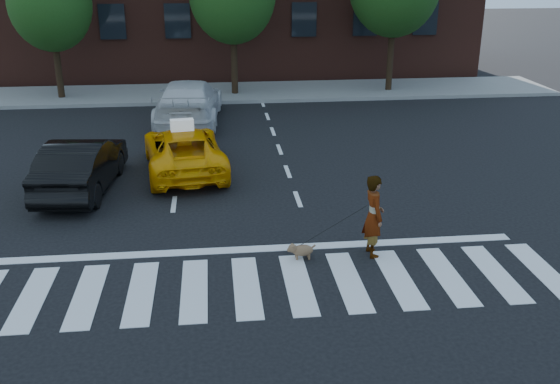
% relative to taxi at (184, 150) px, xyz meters
% --- Properties ---
extents(ground, '(120.00, 120.00, 0.00)m').
position_rel_taxi_xyz_m(ground, '(1.40, -7.00, -0.64)').
color(ground, black).
rests_on(ground, ground).
extents(crosswalk, '(13.00, 2.40, 0.01)m').
position_rel_taxi_xyz_m(crosswalk, '(1.40, -7.00, -0.64)').
color(crosswalk, silver).
rests_on(crosswalk, ground).
extents(stop_line, '(12.00, 0.30, 0.01)m').
position_rel_taxi_xyz_m(stop_line, '(1.40, -5.40, -0.64)').
color(stop_line, silver).
rests_on(stop_line, ground).
extents(sidewalk_far, '(30.00, 4.00, 0.15)m').
position_rel_taxi_xyz_m(sidewalk_far, '(1.40, 10.50, -0.57)').
color(sidewalk_far, slate).
rests_on(sidewalk_far, ground).
extents(taxi, '(2.71, 4.87, 1.29)m').
position_rel_taxi_xyz_m(taxi, '(0.00, 0.00, 0.00)').
color(taxi, '#EB9904').
rests_on(taxi, ground).
extents(black_sedan, '(1.90, 4.47, 1.43)m').
position_rel_taxi_xyz_m(black_sedan, '(-2.66, -1.28, 0.07)').
color(black_sedan, black).
rests_on(black_sedan, ground).
extents(white_suv, '(2.65, 5.70, 1.61)m').
position_rel_taxi_xyz_m(white_suv, '(0.00, 5.60, 0.16)').
color(white_suv, silver).
rests_on(white_suv, ground).
extents(woman, '(0.48, 0.68, 1.78)m').
position_rel_taxi_xyz_m(woman, '(4.13, -5.90, 0.25)').
color(woman, '#999999').
rests_on(woman, ground).
extents(dog, '(0.62, 0.25, 0.35)m').
position_rel_taxi_xyz_m(dog, '(2.59, -5.95, -0.44)').
color(dog, olive).
rests_on(dog, ground).
extents(taxi_sign, '(0.68, 0.36, 0.32)m').
position_rel_taxi_xyz_m(taxi_sign, '(0.00, -0.20, 0.80)').
color(taxi_sign, white).
rests_on(taxi_sign, taxi).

